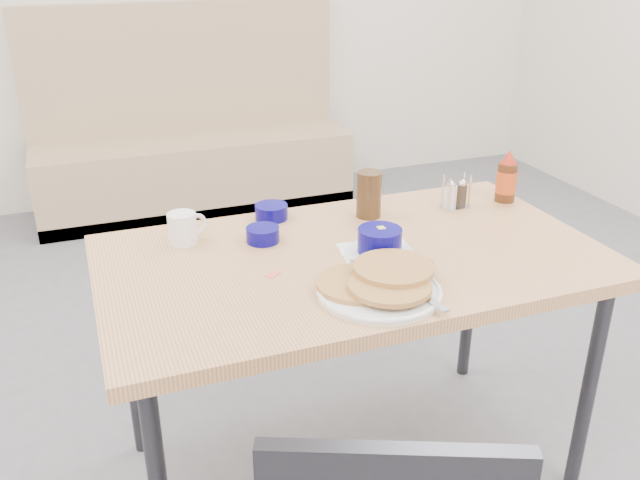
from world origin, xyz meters
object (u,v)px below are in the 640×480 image
object	(u,v)px
dining_table	(353,274)
butter_bowl	(271,212)
pancake_plate	(380,285)
booth_bench	(193,151)
grits_setting	(380,245)
amber_tumbler	(369,194)
condiment_caddy	(456,196)
syrup_bottle	(507,179)
coffee_mug	(184,228)
creamer_bowl	(263,235)

from	to	relation	value
dining_table	butter_bowl	bearing A→B (deg)	112.78
pancake_plate	butter_bowl	size ratio (longest dim) A/B	3.09
booth_bench	pancake_plate	xyz separation A→B (m)	(-0.03, -2.76, 0.43)
dining_table	grits_setting	size ratio (longest dim) A/B	5.85
booth_bench	pancake_plate	size ratio (longest dim) A/B	5.99
dining_table	amber_tumbler	size ratio (longest dim) A/B	9.53
booth_bench	dining_table	world-z (taller)	booth_bench
butter_bowl	condiment_caddy	size ratio (longest dim) A/B	0.92
booth_bench	dining_table	distance (m)	2.56
condiment_caddy	syrup_bottle	xyz separation A→B (m)	(0.19, -0.00, 0.04)
coffee_mug	butter_bowl	world-z (taller)	coffee_mug
booth_bench	grits_setting	bearing A→B (deg)	-88.65
dining_table	coffee_mug	bearing A→B (deg)	150.39
coffee_mug	syrup_bottle	size ratio (longest dim) A/B	0.67
creamer_bowl	syrup_bottle	bearing A→B (deg)	2.46
grits_setting	condiment_caddy	size ratio (longest dim) A/B	2.16
booth_bench	coffee_mug	world-z (taller)	booth_bench
syrup_bottle	booth_bench	bearing A→B (deg)	105.40
coffee_mug	syrup_bottle	bearing A→B (deg)	-1.78
booth_bench	creamer_bowl	distance (m)	2.41
butter_bowl	booth_bench	bearing A→B (deg)	86.37
coffee_mug	amber_tumbler	world-z (taller)	amber_tumbler
condiment_caddy	butter_bowl	bearing A→B (deg)	167.35
pancake_plate	syrup_bottle	bearing A→B (deg)	33.35
condiment_caddy	amber_tumbler	bearing A→B (deg)	172.71
grits_setting	amber_tumbler	world-z (taller)	amber_tumbler
pancake_plate	condiment_caddy	size ratio (longest dim) A/B	2.86
booth_bench	condiment_caddy	xyz separation A→B (m)	(0.45, -2.32, 0.45)
dining_table	condiment_caddy	distance (m)	0.51
grits_setting	creamer_bowl	distance (m)	0.35
coffee_mug	amber_tumbler	size ratio (longest dim) A/B	0.80
dining_table	butter_bowl	size ratio (longest dim) A/B	13.65
grits_setting	amber_tumbler	size ratio (longest dim) A/B	1.63
grits_setting	pancake_plate	bearing A→B (deg)	-114.94
butter_bowl	amber_tumbler	size ratio (longest dim) A/B	0.70
dining_table	coffee_mug	size ratio (longest dim) A/B	11.88
amber_tumbler	condiment_caddy	size ratio (longest dim) A/B	1.32
coffee_mug	amber_tumbler	distance (m)	0.58
pancake_plate	creamer_bowl	size ratio (longest dim) A/B	3.27
syrup_bottle	creamer_bowl	bearing A→B (deg)	-177.54
coffee_mug	grits_setting	distance (m)	0.56
syrup_bottle	butter_bowl	bearing A→B (deg)	171.12
creamer_bowl	butter_bowl	bearing A→B (deg)	64.94
creamer_bowl	butter_bowl	distance (m)	0.17
dining_table	butter_bowl	distance (m)	0.37
butter_bowl	amber_tumbler	xyz separation A→B (m)	(0.29, -0.09, 0.05)
creamer_bowl	butter_bowl	world-z (taller)	butter_bowl
amber_tumbler	syrup_bottle	bearing A→B (deg)	-3.94
dining_table	amber_tumbler	xyz separation A→B (m)	(0.15, 0.24, 0.14)
pancake_plate	coffee_mug	world-z (taller)	coffee_mug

